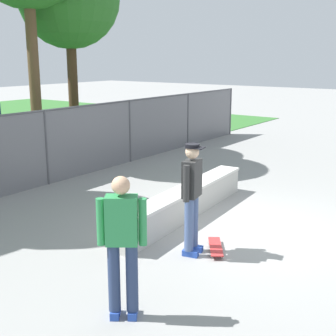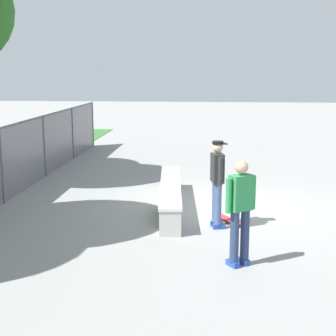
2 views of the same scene
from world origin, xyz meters
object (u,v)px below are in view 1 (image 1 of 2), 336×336
(concrete_ledge, at_px, (185,202))
(skateboarder, at_px, (192,194))
(skateboard, at_px, (216,247))
(bystander, at_px, (122,242))

(concrete_ledge, xyz_separation_m, skateboarder, (-1.47, -1.10, 0.73))
(skateboard, height_order, bystander, bystander)
(concrete_ledge, height_order, skateboarder, skateboarder)
(skateboard, bearing_deg, skateboarder, 139.26)
(concrete_ledge, bearing_deg, bystander, -157.74)
(concrete_ledge, distance_m, skateboard, 1.81)
(concrete_ledge, distance_m, bystander, 3.94)
(concrete_ledge, xyz_separation_m, bystander, (-3.58, -1.47, 0.71))
(skateboard, xyz_separation_m, bystander, (-2.44, -0.09, 0.94))
(skateboarder, distance_m, bystander, 2.15)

